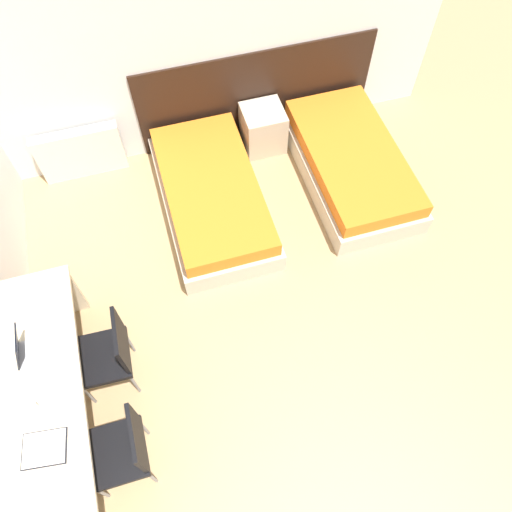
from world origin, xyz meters
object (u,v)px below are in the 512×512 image
bed_near_door (351,164)px  chair_near_laptop (108,353)px  chair_near_notebook (123,449)px  laptop (33,350)px  bed_near_window (212,196)px  nightstand (263,129)px

bed_near_door → chair_near_laptop: 3.14m
bed_near_door → chair_near_notebook: 3.56m
chair_near_laptop → laptop: (-0.47, 0.06, 0.29)m
chair_near_laptop → laptop: bearing=175.6°
bed_near_door → laptop: (-3.19, -1.46, 0.60)m
bed_near_window → chair_near_laptop: (-1.20, -1.52, 0.31)m
bed_near_window → nightstand: size_ratio=3.71×
chair_near_laptop → chair_near_notebook: size_ratio=1.00×
nightstand → chair_near_laptop: bearing=-131.3°
bed_near_door → chair_near_laptop: size_ratio=2.09×
nightstand → chair_near_notebook: (-1.96, -2.98, 0.26)m
bed_near_door → nightstand: (-0.77, 0.72, 0.05)m
laptop → bed_near_door: bearing=25.5°
bed_near_window → nightstand: (0.77, 0.72, 0.05)m
chair_near_laptop → laptop: size_ratio=2.72×
nightstand → laptop: laptop is taller
nightstand → laptop: size_ratio=1.53×
bed_near_window → chair_near_notebook: chair_near_notebook is taller
bed_near_door → laptop: 3.56m
bed_near_door → chair_near_laptop: (-2.73, -1.52, 0.31)m
bed_near_door → nightstand: size_ratio=3.71×
nightstand → laptop: 3.31m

